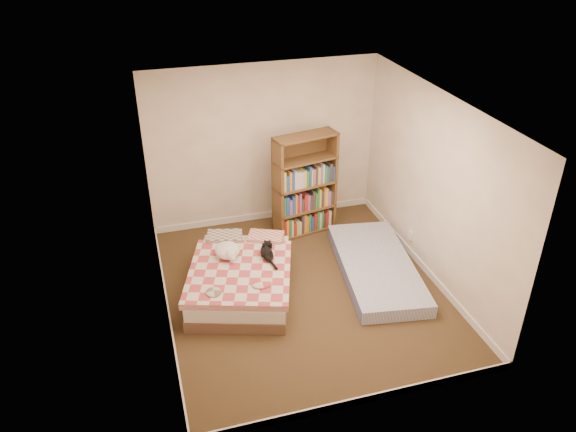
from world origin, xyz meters
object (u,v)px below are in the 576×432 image
object	(u,v)px
bookshelf	(304,197)
bed	(241,276)
black_cat	(267,252)
floor_mattress	(376,267)
white_dog	(228,251)

from	to	relation	value
bookshelf	bed	bearing A→B (deg)	-147.11
bookshelf	black_cat	xyz separation A→B (m)	(-0.88, -1.15, -0.10)
bed	floor_mattress	world-z (taller)	bed
bookshelf	black_cat	size ratio (longest dim) A/B	2.69
floor_mattress	white_dog	size ratio (longest dim) A/B	4.31
white_dog	black_cat	bearing A→B (deg)	21.58
floor_mattress	black_cat	distance (m)	1.55
bookshelf	white_dog	distance (m)	1.71
bookshelf	white_dog	xyz separation A→B (m)	(-1.36, -1.03, -0.07)
floor_mattress	black_cat	bearing A→B (deg)	179.70
bed	floor_mattress	distance (m)	1.86
black_cat	white_dog	size ratio (longest dim) A/B	1.21
floor_mattress	black_cat	xyz separation A→B (m)	(-1.48, 0.23, 0.38)
bed	black_cat	size ratio (longest dim) A/B	3.44
floor_mattress	black_cat	size ratio (longest dim) A/B	3.56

